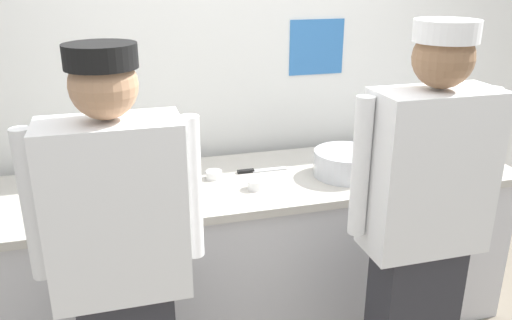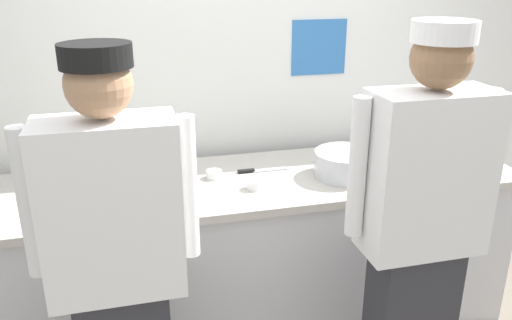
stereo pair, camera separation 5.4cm
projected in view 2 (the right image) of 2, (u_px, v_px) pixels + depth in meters
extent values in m
cube|color=white|center=(228.00, 66.00, 2.99)|extent=(4.44, 0.10, 2.75)
cube|color=#3370B7|center=(319.00, 47.00, 3.03)|extent=(0.33, 0.01, 0.32)
cube|color=silver|center=(250.00, 256.00, 2.86)|extent=(2.78, 0.70, 0.84)
cube|color=#B7B2A8|center=(250.00, 182.00, 2.70)|extent=(2.83, 0.76, 0.04)
cube|color=white|center=(112.00, 209.00, 1.81)|extent=(0.47, 0.24, 0.64)
cylinder|color=white|center=(28.00, 204.00, 1.77)|extent=(0.07, 0.07, 0.54)
cylinder|color=white|center=(188.00, 188.00, 1.89)|extent=(0.07, 0.07, 0.54)
sphere|color=tan|center=(99.00, 85.00, 1.65)|extent=(0.22, 0.22, 0.22)
cylinder|color=black|center=(95.00, 55.00, 1.62)|extent=(0.23, 0.23, 0.08)
cube|color=white|center=(427.00, 173.00, 2.03)|extent=(0.48, 0.24, 0.66)
cylinder|color=white|center=(358.00, 168.00, 1.99)|extent=(0.07, 0.07, 0.56)
cylinder|color=white|center=(483.00, 156.00, 2.12)|extent=(0.07, 0.07, 0.56)
sphere|color=#8C6647|center=(441.00, 58.00, 1.88)|extent=(0.22, 0.22, 0.22)
cylinder|color=white|center=(445.00, 31.00, 1.84)|extent=(0.24, 0.24, 0.08)
cylinder|color=white|center=(128.00, 189.00, 2.56)|extent=(0.24, 0.24, 0.01)
cylinder|color=white|center=(128.00, 187.00, 2.55)|extent=(0.24, 0.24, 0.01)
cylinder|color=white|center=(128.00, 184.00, 2.55)|extent=(0.24, 0.24, 0.01)
cylinder|color=white|center=(128.00, 182.00, 2.55)|extent=(0.24, 0.24, 0.01)
cylinder|color=white|center=(128.00, 180.00, 2.54)|extent=(0.24, 0.24, 0.01)
cylinder|color=#B7BABF|center=(347.00, 164.00, 2.71)|extent=(0.34, 0.34, 0.13)
cube|color=#B7BABF|center=(434.00, 159.00, 2.93)|extent=(0.47, 0.44, 0.02)
cylinder|color=#E5E066|center=(81.00, 198.00, 2.29)|extent=(0.06, 0.06, 0.16)
cone|color=#E5E066|center=(78.00, 178.00, 2.25)|extent=(0.05, 0.05, 0.04)
cylinder|color=white|center=(214.00, 174.00, 2.70)|extent=(0.08, 0.08, 0.04)
cylinder|color=orange|center=(214.00, 172.00, 2.69)|extent=(0.07, 0.07, 0.01)
cylinder|color=white|center=(43.00, 200.00, 2.41)|extent=(0.10, 0.10, 0.04)
cylinder|color=orange|center=(42.00, 197.00, 2.41)|extent=(0.08, 0.08, 0.01)
cylinder|color=white|center=(92.00, 180.00, 2.62)|extent=(0.09, 0.09, 0.05)
cylinder|color=gold|center=(91.00, 176.00, 2.61)|extent=(0.08, 0.08, 0.01)
cylinder|color=white|center=(255.00, 184.00, 2.57)|extent=(0.08, 0.08, 0.05)
cylinder|color=gold|center=(255.00, 181.00, 2.56)|extent=(0.07, 0.07, 0.01)
cube|color=#B7BABF|center=(270.00, 170.00, 2.80)|extent=(0.19, 0.03, 0.01)
cube|color=black|center=(245.00, 171.00, 2.77)|extent=(0.09, 0.03, 0.02)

